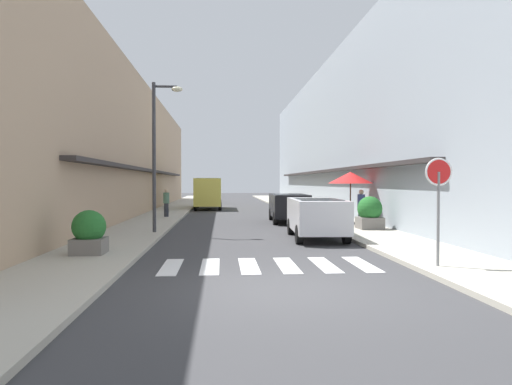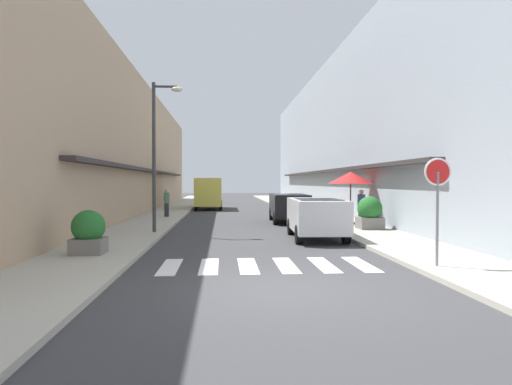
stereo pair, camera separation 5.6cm
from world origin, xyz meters
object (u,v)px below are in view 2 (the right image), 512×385
at_px(street_lamp, 158,142).
at_px(pedestrian_walking_near, 361,207).
at_px(delivery_van, 209,191).
at_px(parked_car_mid, 289,204).
at_px(parked_car_near, 316,214).
at_px(planter_midblock, 370,213).
at_px(pedestrian_walking_far, 167,202).
at_px(cafe_umbrella, 351,178).
at_px(planter_corner, 88,232).
at_px(round_street_sign, 438,183).

distance_m(street_lamp, pedestrian_walking_near, 9.43).
bearing_deg(delivery_van, parked_car_mid, -69.15).
relative_size(parked_car_near, parked_car_mid, 1.00).
bearing_deg(pedestrian_walking_near, planter_midblock, 8.69).
xyz_separation_m(parked_car_near, delivery_van, (-4.46, 18.62, 0.48)).
xyz_separation_m(parked_car_near, pedestrian_walking_far, (-6.57, 9.69, 0.02)).
xyz_separation_m(pedestrian_walking_near, pedestrian_walking_far, (-9.44, 5.79, -0.03)).
bearing_deg(street_lamp, cafe_umbrella, 19.55).
xyz_separation_m(parked_car_mid, street_lamp, (-5.89, -5.21, 2.73)).
xyz_separation_m(parked_car_mid, planter_corner, (-7.05, -10.53, -0.22)).
distance_m(parked_car_mid, planter_corner, 12.68).
bearing_deg(round_street_sign, planter_corner, 164.03).
relative_size(parked_car_near, pedestrian_walking_near, 2.65).
bearing_deg(delivery_van, pedestrian_walking_near, -63.53).
relative_size(delivery_van, pedestrian_walking_near, 3.36).
relative_size(parked_car_mid, street_lamp, 0.74).
relative_size(parked_car_near, round_street_sign, 1.70).
xyz_separation_m(parked_car_near, round_street_sign, (1.57, -6.09, 1.12)).
height_order(parked_car_near, planter_midblock, planter_midblock).
relative_size(cafe_umbrella, pedestrian_walking_near, 1.51).
xyz_separation_m(round_street_sign, pedestrian_walking_far, (-8.14, 15.78, -1.11)).
distance_m(delivery_van, cafe_umbrella, 15.62).
bearing_deg(cafe_umbrella, parked_car_near, -118.94).
relative_size(parked_car_near, planter_corner, 3.58).
bearing_deg(cafe_umbrella, pedestrian_walking_far, 151.58).
height_order(parked_car_near, planter_corner, parked_car_near).
bearing_deg(pedestrian_walking_far, cafe_umbrella, 140.61).
height_order(parked_car_mid, cafe_umbrella, cafe_umbrella).
xyz_separation_m(street_lamp, pedestrian_walking_near, (8.77, 2.19, -2.68)).
height_order(parked_car_mid, planter_midblock, planter_midblock).
distance_m(parked_car_near, pedestrian_walking_far, 11.70).
xyz_separation_m(parked_car_mid, round_street_sign, (1.57, -13.00, 1.12)).
height_order(delivery_van, planter_midblock, delivery_van).
bearing_deg(pedestrian_walking_far, planter_midblock, 130.43).
height_order(parked_car_mid, pedestrian_walking_near, pedestrian_walking_near).
height_order(cafe_umbrella, planter_corner, cafe_umbrella).
bearing_deg(street_lamp, parked_car_mid, 41.47).
relative_size(round_street_sign, street_lamp, 0.43).
distance_m(parked_car_near, street_lamp, 6.71).
height_order(planter_corner, planter_midblock, planter_midblock).
xyz_separation_m(planter_midblock, pedestrian_walking_far, (-9.30, 7.42, 0.15)).
distance_m(delivery_van, planter_corner, 22.41).
bearing_deg(street_lamp, pedestrian_walking_far, 94.81).
relative_size(parked_car_near, cafe_umbrella, 1.75).
relative_size(planter_midblock, pedestrian_walking_far, 0.87).
bearing_deg(street_lamp, planter_midblock, 3.74).
xyz_separation_m(street_lamp, pedestrian_walking_far, (-0.67, 7.99, -2.71)).
xyz_separation_m(parked_car_near, pedestrian_walking_near, (2.87, 3.89, 0.04)).
xyz_separation_m(street_lamp, planter_corner, (-1.16, -5.32, -2.94)).
height_order(street_lamp, planter_corner, street_lamp).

